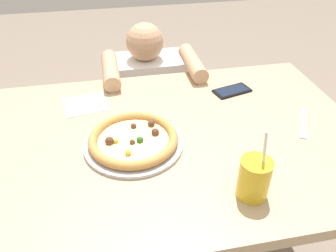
% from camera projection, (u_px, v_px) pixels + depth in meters
% --- Properties ---
extents(dining_table, '(1.30, 0.90, 0.75)m').
position_uv_depth(dining_table, '(176.00, 159.00, 1.21)').
color(dining_table, tan).
rests_on(dining_table, ground).
extents(pizza_near, '(0.32, 0.32, 0.04)m').
position_uv_depth(pizza_near, '(133.00, 140.00, 1.10)').
color(pizza_near, '#B7B7BC').
rests_on(pizza_near, dining_table).
extents(drink_cup_colored, '(0.09, 0.09, 0.21)m').
position_uv_depth(drink_cup_colored, '(254.00, 178.00, 0.90)').
color(drink_cup_colored, gold).
rests_on(drink_cup_colored, dining_table).
extents(paper_napkin, '(0.18, 0.17, 0.00)m').
position_uv_depth(paper_napkin, '(85.00, 104.00, 1.31)').
color(paper_napkin, white).
rests_on(paper_napkin, dining_table).
extents(fork, '(0.12, 0.18, 0.00)m').
position_uv_depth(fork, '(303.00, 124.00, 1.20)').
color(fork, silver).
rests_on(fork, dining_table).
extents(cell_phone, '(0.16, 0.11, 0.01)m').
position_uv_depth(cell_phone, '(232.00, 91.00, 1.39)').
color(cell_phone, black).
rests_on(cell_phone, dining_table).
extents(diner_seated, '(0.44, 0.53, 0.90)m').
position_uv_depth(diner_seated, '(148.00, 112.00, 1.90)').
color(diner_seated, '#333847').
rests_on(diner_seated, ground).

